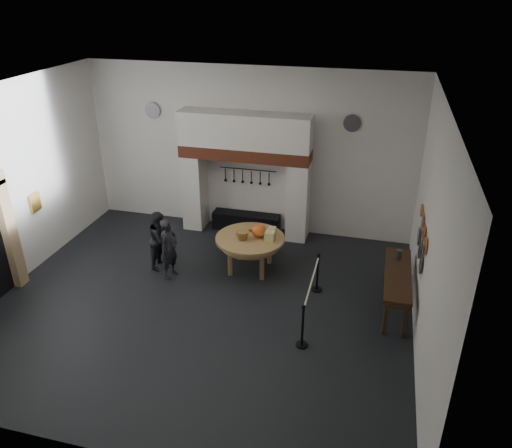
% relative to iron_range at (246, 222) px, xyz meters
% --- Properties ---
extents(floor, '(9.00, 8.00, 0.02)m').
position_rel_iron_range_xyz_m(floor, '(0.00, -3.72, -0.25)').
color(floor, black).
rests_on(floor, ground).
extents(ceiling, '(9.00, 8.00, 0.02)m').
position_rel_iron_range_xyz_m(ceiling, '(0.00, -3.72, 4.25)').
color(ceiling, silver).
rests_on(ceiling, wall_back).
extents(wall_back, '(9.00, 0.02, 4.50)m').
position_rel_iron_range_xyz_m(wall_back, '(0.00, 0.28, 2.00)').
color(wall_back, silver).
rests_on(wall_back, floor).
extents(wall_front, '(9.00, 0.02, 4.50)m').
position_rel_iron_range_xyz_m(wall_front, '(0.00, -7.72, 2.00)').
color(wall_front, silver).
rests_on(wall_front, floor).
extents(wall_left, '(0.02, 8.00, 4.50)m').
position_rel_iron_range_xyz_m(wall_left, '(-4.50, -3.72, 2.00)').
color(wall_left, silver).
rests_on(wall_left, floor).
extents(wall_right, '(0.02, 8.00, 4.50)m').
position_rel_iron_range_xyz_m(wall_right, '(4.50, -3.72, 2.00)').
color(wall_right, silver).
rests_on(wall_right, floor).
extents(chimney_pier_left, '(0.55, 0.70, 2.15)m').
position_rel_iron_range_xyz_m(chimney_pier_left, '(-1.48, -0.07, 0.82)').
color(chimney_pier_left, silver).
rests_on(chimney_pier_left, floor).
extents(chimney_pier_right, '(0.55, 0.70, 2.15)m').
position_rel_iron_range_xyz_m(chimney_pier_right, '(1.48, -0.07, 0.82)').
color(chimney_pier_right, silver).
rests_on(chimney_pier_right, floor).
extents(hearth_brick_band, '(3.50, 0.72, 0.32)m').
position_rel_iron_range_xyz_m(hearth_brick_band, '(0.00, -0.07, 2.06)').
color(hearth_brick_band, '#9E442B').
rests_on(hearth_brick_band, chimney_pier_left).
extents(chimney_hood, '(3.50, 0.70, 0.90)m').
position_rel_iron_range_xyz_m(chimney_hood, '(0.00, -0.07, 2.67)').
color(chimney_hood, silver).
rests_on(chimney_hood, hearth_brick_band).
extents(iron_range, '(1.90, 0.45, 0.50)m').
position_rel_iron_range_xyz_m(iron_range, '(0.00, 0.00, 0.00)').
color(iron_range, black).
rests_on(iron_range, floor).
extents(utensil_rail, '(1.60, 0.02, 0.02)m').
position_rel_iron_range_xyz_m(utensil_rail, '(0.00, 0.20, 1.50)').
color(utensil_rail, black).
rests_on(utensil_rail, wall_back).
extents(door_jamb_far, '(0.22, 0.30, 2.60)m').
position_rel_iron_range_xyz_m(door_jamb_far, '(-4.38, -4.02, 1.05)').
color(door_jamb_far, tan).
rests_on(door_jamb_far, floor).
extents(wall_plaque, '(0.05, 0.34, 0.44)m').
position_rel_iron_range_xyz_m(wall_plaque, '(-4.45, -2.92, 1.35)').
color(wall_plaque, gold).
rests_on(wall_plaque, wall_left).
extents(work_table, '(2.03, 2.03, 0.07)m').
position_rel_iron_range_xyz_m(work_table, '(0.66, -2.03, 0.59)').
color(work_table, '#A7834E').
rests_on(work_table, floor).
extents(pumpkin, '(0.36, 0.36, 0.31)m').
position_rel_iron_range_xyz_m(pumpkin, '(0.86, -1.93, 0.78)').
color(pumpkin, '#DE5C1F').
rests_on(pumpkin, work_table).
extents(cheese_block_big, '(0.22, 0.22, 0.24)m').
position_rel_iron_range_xyz_m(cheese_block_big, '(1.16, -2.08, 0.74)').
color(cheese_block_big, '#D2D07D').
rests_on(cheese_block_big, work_table).
extents(cheese_block_small, '(0.18, 0.18, 0.20)m').
position_rel_iron_range_xyz_m(cheese_block_small, '(1.14, -1.78, 0.72)').
color(cheese_block_small, '#E7D48A').
rests_on(cheese_block_small, work_table).
extents(wicker_basket, '(0.39, 0.39, 0.22)m').
position_rel_iron_range_xyz_m(wicker_basket, '(0.51, -2.18, 0.73)').
color(wicker_basket, olive).
rests_on(wicker_basket, work_table).
extents(bread_loaf, '(0.31, 0.18, 0.13)m').
position_rel_iron_range_xyz_m(bread_loaf, '(0.56, -1.68, 0.69)').
color(bread_loaf, '#AA7A3C').
rests_on(bread_loaf, work_table).
extents(visitor_near, '(0.47, 0.61, 1.48)m').
position_rel_iron_range_xyz_m(visitor_near, '(-1.10, -2.81, 0.49)').
color(visitor_near, black).
rests_on(visitor_near, floor).
extents(visitor_far, '(0.59, 0.74, 1.46)m').
position_rel_iron_range_xyz_m(visitor_far, '(-1.50, -2.41, 0.48)').
color(visitor_far, black).
rests_on(visitor_far, floor).
extents(side_table, '(0.55, 2.20, 0.06)m').
position_rel_iron_range_xyz_m(side_table, '(4.10, -2.85, 0.62)').
color(side_table, '#3C2615').
rests_on(side_table, floor).
extents(pewter_jug, '(0.12, 0.12, 0.22)m').
position_rel_iron_range_xyz_m(pewter_jug, '(4.10, -2.25, 0.76)').
color(pewter_jug, '#4F4E54').
rests_on(pewter_jug, side_table).
extents(copper_pan_a, '(0.03, 0.34, 0.34)m').
position_rel_iron_range_xyz_m(copper_pan_a, '(4.46, -3.52, 1.70)').
color(copper_pan_a, '#C6662D').
rests_on(copper_pan_a, wall_right).
extents(copper_pan_b, '(0.03, 0.32, 0.32)m').
position_rel_iron_range_xyz_m(copper_pan_b, '(4.46, -2.97, 1.70)').
color(copper_pan_b, '#C6662D').
rests_on(copper_pan_b, wall_right).
extents(copper_pan_c, '(0.03, 0.30, 0.30)m').
position_rel_iron_range_xyz_m(copper_pan_c, '(4.46, -2.42, 1.70)').
color(copper_pan_c, '#C6662D').
rests_on(copper_pan_c, wall_right).
extents(copper_pan_d, '(0.03, 0.28, 0.28)m').
position_rel_iron_range_xyz_m(copper_pan_d, '(4.46, -1.87, 1.70)').
color(copper_pan_d, '#C6662D').
rests_on(copper_pan_d, wall_right).
extents(pewter_plate_left, '(0.03, 0.40, 0.40)m').
position_rel_iron_range_xyz_m(pewter_plate_left, '(4.46, -3.32, 1.20)').
color(pewter_plate_left, '#4C4C51').
rests_on(pewter_plate_left, wall_right).
extents(pewter_plate_mid, '(0.03, 0.40, 0.40)m').
position_rel_iron_range_xyz_m(pewter_plate_mid, '(4.46, -2.72, 1.20)').
color(pewter_plate_mid, '#4C4C51').
rests_on(pewter_plate_mid, wall_right).
extents(pewter_plate_right, '(0.03, 0.40, 0.40)m').
position_rel_iron_range_xyz_m(pewter_plate_right, '(4.46, -2.12, 1.20)').
color(pewter_plate_right, '#4C4C51').
rests_on(pewter_plate_right, wall_right).
extents(pewter_plate_back_left, '(0.44, 0.03, 0.44)m').
position_rel_iron_range_xyz_m(pewter_plate_back_left, '(-2.70, 0.24, 2.95)').
color(pewter_plate_back_left, '#4C4C51').
rests_on(pewter_plate_back_left, wall_back).
extents(pewter_plate_back_right, '(0.44, 0.03, 0.44)m').
position_rel_iron_range_xyz_m(pewter_plate_back_right, '(2.70, 0.24, 2.95)').
color(pewter_plate_back_right, '#4C4C51').
rests_on(pewter_plate_back_right, wall_back).
extents(barrier_post_near, '(0.05, 0.05, 0.90)m').
position_rel_iron_range_xyz_m(barrier_post_near, '(2.38, -4.56, 0.20)').
color(barrier_post_near, black).
rests_on(barrier_post_near, floor).
extents(barrier_post_far, '(0.05, 0.05, 0.90)m').
position_rel_iron_range_xyz_m(barrier_post_far, '(2.38, -2.56, 0.20)').
color(barrier_post_far, black).
rests_on(barrier_post_far, floor).
extents(barrier_rope, '(0.04, 2.00, 0.04)m').
position_rel_iron_range_xyz_m(barrier_rope, '(2.38, -3.56, 0.60)').
color(barrier_rope, beige).
rests_on(barrier_rope, barrier_post_near).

